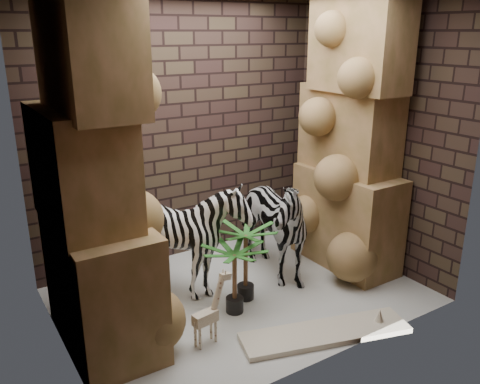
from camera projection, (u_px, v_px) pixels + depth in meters
floor at (241, 295)px, 5.07m from camera, size 3.50×3.50×0.00m
wall_back at (182, 131)px, 5.61m from camera, size 3.50×0.00×3.50m
wall_front at (334, 186)px, 3.60m from camera, size 3.50×0.00×3.50m
wall_left at (46, 182)px, 3.71m from camera, size 0.00×3.00×3.00m
wall_right at (374, 133)px, 5.49m from camera, size 0.00×3.00×3.00m
rock_pillar_left at (92, 175)px, 3.89m from camera, size 0.68×1.30×3.00m
rock_pillar_right at (352, 136)px, 5.33m from camera, size 0.58×1.25×3.00m
zebra_right at (266, 214)px, 5.28m from camera, size 0.70×1.23×1.42m
zebra_left at (188, 244)px, 4.91m from camera, size 1.13×1.34×1.13m
giraffe_toy at (205, 310)px, 4.18m from camera, size 0.35×0.16×0.66m
palm_front at (246, 263)px, 4.88m from camera, size 0.36×0.36×0.79m
palm_back at (235, 279)px, 4.66m from camera, size 0.36×0.36×0.70m
surfboard at (325, 333)px, 4.39m from camera, size 1.58×0.79×0.05m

